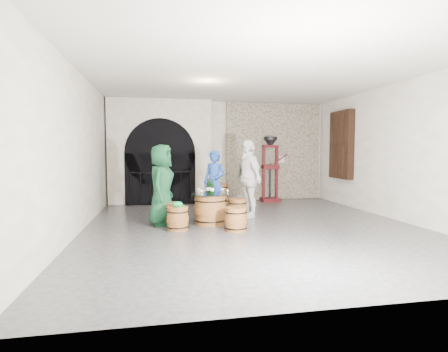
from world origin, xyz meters
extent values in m
plane|color=#2D2D30|center=(0.00, 0.00, 0.00)|extent=(8.00, 8.00, 0.00)
plane|color=silver|center=(0.00, 4.00, 1.60)|extent=(8.00, 0.00, 8.00)
plane|color=silver|center=(0.00, -4.00, 1.60)|extent=(8.00, 0.00, 8.00)
plane|color=silver|center=(-3.50, 0.00, 1.60)|extent=(0.00, 8.00, 8.00)
plane|color=silver|center=(3.50, 0.00, 1.60)|extent=(0.00, 8.00, 8.00)
plane|color=beige|center=(0.00, 0.00, 3.20)|extent=(8.00, 8.00, 0.00)
cube|color=gray|center=(1.80, 3.94, 1.60)|extent=(3.20, 0.12, 3.18)
cube|color=silver|center=(-1.90, 3.75, 1.60)|extent=(3.10, 0.50, 3.18)
cube|color=black|center=(-1.90, 3.48, 0.78)|extent=(2.10, 0.03, 1.55)
cylinder|color=black|center=(-1.90, 3.48, 1.55)|extent=(2.10, 0.03, 2.10)
cylinder|color=black|center=(-1.90, 3.42, 0.98)|extent=(1.79, 0.04, 0.04)
cylinder|color=black|center=(-2.79, 3.42, 0.49)|extent=(0.02, 0.02, 0.98)
cylinder|color=black|center=(-2.50, 3.42, 0.49)|extent=(0.02, 0.02, 0.98)
cylinder|color=black|center=(-2.20, 3.42, 0.49)|extent=(0.02, 0.02, 0.98)
cylinder|color=black|center=(-1.90, 3.42, 0.49)|extent=(0.02, 0.02, 0.98)
cylinder|color=black|center=(-1.60, 3.42, 0.49)|extent=(0.02, 0.02, 0.98)
cylinder|color=black|center=(-1.31, 3.42, 0.49)|extent=(0.02, 0.02, 0.98)
cylinder|color=black|center=(-1.01, 3.42, 0.49)|extent=(0.02, 0.02, 0.98)
cube|color=black|center=(3.39, 2.40, 1.80)|extent=(0.20, 1.10, 2.00)
cube|color=black|center=(3.34, 2.40, 1.80)|extent=(0.06, 0.88, 1.76)
cube|color=black|center=(3.37, 2.40, 1.80)|extent=(0.22, 0.92, 0.06)
cube|color=black|center=(3.37, 2.11, 1.80)|extent=(0.22, 0.06, 1.80)
cube|color=black|center=(3.37, 2.40, 1.80)|extent=(0.22, 0.06, 1.80)
cube|color=black|center=(3.37, 2.69, 1.80)|extent=(0.22, 0.06, 1.80)
cylinder|color=brown|center=(-0.85, 0.37, 0.32)|extent=(0.67, 0.67, 0.64)
cylinder|color=brown|center=(-0.85, 0.37, 0.32)|extent=(0.72, 0.72, 0.14)
torus|color=black|center=(-0.85, 0.37, 0.10)|extent=(0.72, 0.72, 0.02)
torus|color=black|center=(-0.85, 0.37, 0.53)|extent=(0.72, 0.72, 0.02)
cylinder|color=brown|center=(-0.85, 0.37, 0.65)|extent=(0.69, 0.69, 0.02)
cylinder|color=black|center=(-0.85, 0.37, 0.67)|extent=(0.87, 0.87, 0.01)
cylinder|color=brown|center=(-1.71, 0.47, 0.23)|extent=(0.42, 0.42, 0.46)
cylinder|color=brown|center=(-1.71, 0.47, 0.23)|extent=(0.45, 0.45, 0.10)
torus|color=black|center=(-1.71, 0.47, 0.07)|extent=(0.46, 0.46, 0.02)
torus|color=black|center=(-1.71, 0.47, 0.39)|extent=(0.46, 0.46, 0.02)
cylinder|color=brown|center=(-1.71, 0.47, 0.47)|extent=(0.43, 0.43, 0.02)
cylinder|color=brown|center=(-0.63, 1.22, 0.23)|extent=(0.42, 0.42, 0.46)
cylinder|color=brown|center=(-0.63, 1.22, 0.23)|extent=(0.45, 0.45, 0.10)
torus|color=black|center=(-0.63, 1.22, 0.07)|extent=(0.46, 0.46, 0.02)
torus|color=black|center=(-0.63, 1.22, 0.39)|extent=(0.46, 0.46, 0.02)
cylinder|color=brown|center=(-0.63, 1.22, 0.47)|extent=(0.43, 0.43, 0.02)
cylinder|color=brown|center=(-0.12, 0.85, 0.23)|extent=(0.42, 0.42, 0.46)
cylinder|color=brown|center=(-0.12, 0.85, 0.23)|extent=(0.45, 0.45, 0.10)
torus|color=black|center=(-0.12, 0.85, 0.07)|extent=(0.46, 0.46, 0.02)
torus|color=black|center=(-0.12, 0.85, 0.39)|extent=(0.46, 0.46, 0.02)
cylinder|color=brown|center=(-0.12, 0.85, 0.47)|extent=(0.43, 0.43, 0.02)
cylinder|color=brown|center=(-0.44, -0.39, 0.23)|extent=(0.42, 0.42, 0.46)
cylinder|color=brown|center=(-0.44, -0.39, 0.23)|extent=(0.45, 0.45, 0.10)
torus|color=black|center=(-0.44, -0.39, 0.07)|extent=(0.46, 0.46, 0.02)
torus|color=black|center=(-0.44, -0.39, 0.39)|extent=(0.46, 0.46, 0.02)
cylinder|color=brown|center=(-0.44, -0.39, 0.47)|extent=(0.43, 0.43, 0.02)
cylinder|color=brown|center=(-1.58, -0.09, 0.23)|extent=(0.42, 0.42, 0.46)
cylinder|color=brown|center=(-1.58, -0.09, 0.23)|extent=(0.45, 0.45, 0.10)
torus|color=black|center=(-1.58, -0.09, 0.07)|extent=(0.46, 0.46, 0.02)
torus|color=black|center=(-1.58, -0.09, 0.39)|extent=(0.46, 0.46, 0.02)
cylinder|color=brown|center=(-1.58, -0.09, 0.47)|extent=(0.43, 0.43, 0.02)
ellipsoid|color=#0D9547|center=(-1.58, -0.09, 0.53)|extent=(0.21, 0.21, 0.11)
cylinder|color=#0D9547|center=(-1.50, -0.12, 0.48)|extent=(0.13, 0.13, 0.01)
imported|color=#103C22|center=(-1.90, 0.49, 0.88)|extent=(0.77, 0.98, 1.75)
imported|color=navy|center=(-0.60, 1.37, 0.82)|extent=(0.71, 0.68, 1.64)
imported|color=silver|center=(0.19, 1.05, 0.94)|extent=(0.69, 1.18, 1.89)
cylinder|color=black|center=(-0.89, 0.40, 0.79)|extent=(0.07, 0.07, 0.22)
cylinder|color=white|center=(-0.89, 0.40, 0.78)|extent=(0.08, 0.08, 0.06)
cone|color=black|center=(-0.89, 0.40, 0.91)|extent=(0.07, 0.07, 0.05)
cylinder|color=black|center=(-0.89, 0.40, 0.97)|extent=(0.03, 0.03, 0.07)
cylinder|color=black|center=(-0.82, 0.26, 0.79)|extent=(0.07, 0.07, 0.22)
cylinder|color=white|center=(-0.82, 0.26, 0.78)|extent=(0.08, 0.08, 0.06)
cone|color=black|center=(-0.82, 0.26, 0.91)|extent=(0.07, 0.07, 0.05)
cylinder|color=black|center=(-0.82, 0.26, 0.97)|extent=(0.03, 0.03, 0.07)
cylinder|color=black|center=(-0.85, 0.51, 0.79)|extent=(0.07, 0.07, 0.22)
cylinder|color=white|center=(-0.85, 0.51, 0.78)|extent=(0.08, 0.08, 0.06)
cone|color=black|center=(-0.85, 0.51, 0.91)|extent=(0.07, 0.07, 0.05)
cylinder|color=black|center=(-0.85, 0.51, 0.97)|extent=(0.03, 0.03, 0.07)
cylinder|color=brown|center=(-0.09, 3.29, 0.31)|extent=(0.44, 0.44, 0.62)
cylinder|color=brown|center=(-0.09, 3.29, 0.31)|extent=(0.47, 0.47, 0.14)
torus|color=black|center=(-0.09, 3.29, 0.10)|extent=(0.48, 0.48, 0.02)
torus|color=black|center=(-0.09, 3.29, 0.52)|extent=(0.48, 0.48, 0.02)
cylinder|color=brown|center=(-0.09, 3.29, 0.63)|extent=(0.45, 0.45, 0.02)
cube|color=#4B0C13|center=(1.56, 3.52, 0.05)|extent=(0.58, 0.47, 0.11)
cube|color=#4B0C13|center=(1.56, 3.52, 1.11)|extent=(0.52, 0.34, 0.13)
cube|color=#4B0C13|center=(1.56, 3.52, 1.77)|extent=(0.52, 0.14, 0.08)
cylinder|color=black|center=(1.56, 3.52, 0.65)|extent=(0.06, 0.06, 1.09)
cylinder|color=black|center=(1.56, 3.52, 2.02)|extent=(0.41, 0.41, 0.10)
cone|color=black|center=(1.56, 3.52, 1.89)|extent=(0.41, 0.41, 0.22)
cube|color=#4B0C13|center=(1.34, 3.51, 0.93)|extent=(0.08, 0.08, 1.74)
cube|color=#4B0C13|center=(1.78, 3.52, 0.93)|extent=(0.08, 0.08, 1.74)
cylinder|color=#4B0C13|center=(1.89, 3.48, 1.36)|extent=(0.47, 0.05, 0.34)
cube|color=silver|center=(2.05, 3.86, 1.35)|extent=(0.18, 0.10, 0.22)
camera|label=1|loc=(-1.95, -7.18, 1.60)|focal=28.00mm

